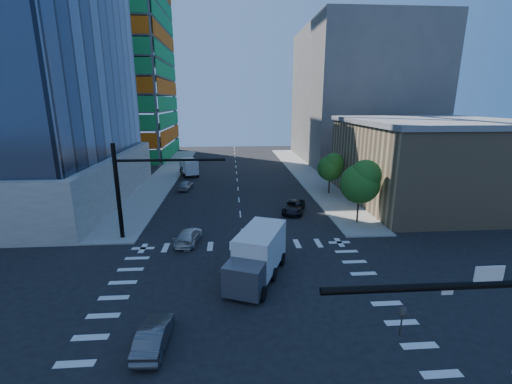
{
  "coord_description": "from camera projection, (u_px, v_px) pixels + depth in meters",
  "views": [
    {
      "loc": [
        -0.97,
        -20.0,
        12.78
      ],
      "look_at": [
        1.11,
        8.0,
        5.31
      ],
      "focal_mm": 24.0,
      "sensor_mm": 36.0,
      "label": 1
    }
  ],
  "objects": [
    {
      "name": "box_truck_far",
      "position": [
        189.0,
        168.0,
        60.7
      ],
      "size": [
        4.02,
        6.11,
        2.96
      ],
      "rotation": [
        0.0,
        0.0,
        3.45
      ],
      "color": "black",
      "rests_on": "ground"
    },
    {
      "name": "signal_mast_nw",
      "position": [
        134.0,
        183.0,
        31.59
      ],
      "size": [
        10.2,
        0.4,
        9.0
      ],
      "color": "black",
      "rests_on": "sidewalk_nw"
    },
    {
      "name": "ground",
      "position": [
        248.0,
        301.0,
        22.63
      ],
      "size": [
        160.0,
        160.0,
        0.0
      ],
      "primitive_type": "plane",
      "color": "black",
      "rests_on": "ground"
    },
    {
      "name": "car_sb_mid",
      "position": [
        186.0,
        185.0,
        50.81
      ],
      "size": [
        2.23,
        4.25,
        1.38
      ],
      "primitive_type": "imported",
      "rotation": [
        0.0,
        0.0,
        2.99
      ],
      "color": "#94959B",
      "rests_on": "ground"
    },
    {
      "name": "bg_building_ne",
      "position": [
        359.0,
        95.0,
        73.96
      ],
      "size": [
        24.0,
        30.0,
        28.0
      ],
      "primitive_type": "cube",
      "color": "#5C5753",
      "rests_on": "ground"
    },
    {
      "name": "car_nb_far",
      "position": [
        294.0,
        207.0,
        40.44
      ],
      "size": [
        3.69,
        5.43,
        1.38
      ],
      "primitive_type": "imported",
      "rotation": [
        0.0,
        0.0,
        -0.31
      ],
      "color": "black",
      "rests_on": "ground"
    },
    {
      "name": "sidewalk_ne",
      "position": [
        306.0,
        173.0,
        62.05
      ],
      "size": [
        5.0,
        60.0,
        0.15
      ],
      "primitive_type": "cube",
      "color": "gray",
      "rests_on": "ground"
    },
    {
      "name": "construction_building",
      "position": [
        106.0,
        45.0,
        74.02
      ],
      "size": [
        25.16,
        34.5,
        70.6
      ],
      "color": "slate",
      "rests_on": "ground"
    },
    {
      "name": "tree_south",
      "position": [
        362.0,
        181.0,
        35.73
      ],
      "size": [
        4.16,
        4.16,
        6.82
      ],
      "color": "#382316",
      "rests_on": "sidewalk_ne"
    },
    {
      "name": "car_sb_near",
      "position": [
        189.0,
        236.0,
        31.79
      ],
      "size": [
        2.52,
        4.81,
        1.33
      ],
      "primitive_type": "imported",
      "rotation": [
        0.0,
        0.0,
        2.99
      ],
      "color": "silver",
      "rests_on": "ground"
    },
    {
      "name": "sidewalk_nw",
      "position": [
        166.0,
        176.0,
        60.27
      ],
      "size": [
        5.0,
        60.0,
        0.15
      ],
      "primitive_type": "cube",
      "color": "gray",
      "rests_on": "ground"
    },
    {
      "name": "box_truck_near",
      "position": [
        256.0,
        260.0,
        24.96
      ],
      "size": [
        5.17,
        7.29,
        3.52
      ],
      "rotation": [
        0.0,
        0.0,
        -0.39
      ],
      "color": "black",
      "rests_on": "ground"
    },
    {
      "name": "commercial_building",
      "position": [
        432.0,
        161.0,
        44.25
      ],
      "size": [
        20.5,
        22.5,
        10.6
      ],
      "color": "#9A7D59",
      "rests_on": "ground"
    },
    {
      "name": "road_markings",
      "position": [
        248.0,
        301.0,
        22.63
      ],
      "size": [
        20.0,
        20.0,
        0.01
      ],
      "primitive_type": "cube",
      "color": "silver",
      "rests_on": "ground"
    },
    {
      "name": "tree_north",
      "position": [
        331.0,
        167.0,
        47.49
      ],
      "size": [
        3.54,
        3.52,
        5.78
      ],
      "color": "#382316",
      "rests_on": "sidewalk_ne"
    },
    {
      "name": "car_sb_cross",
      "position": [
        154.0,
        336.0,
        18.23
      ],
      "size": [
        1.61,
        4.12,
        1.34
      ],
      "primitive_type": "imported",
      "rotation": [
        0.0,
        0.0,
        3.09
      ],
      "color": "#4A4A4F",
      "rests_on": "ground"
    }
  ]
}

